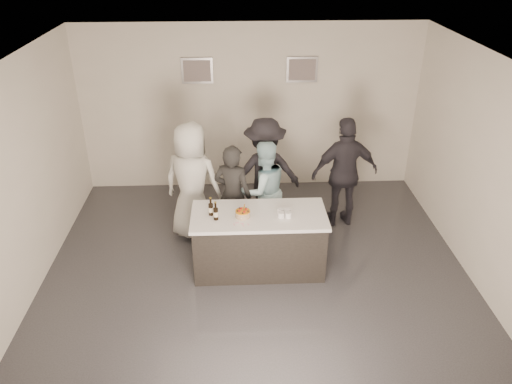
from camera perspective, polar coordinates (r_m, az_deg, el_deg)
The scene contains 19 objects.
floor at distance 7.08m, azimuth 0.18°, elevation -10.17°, with size 6.00×6.00×0.00m, color #3D3D42.
ceiling at distance 5.72m, azimuth 0.22°, elevation 14.11°, with size 6.00×6.00×0.00m, color white.
wall_back at distance 9.02m, azimuth -0.69°, elevation 9.50°, with size 6.00×0.04×3.00m, color silver.
wall_front at distance 3.86m, azimuth 2.39°, elevation -20.39°, with size 6.00×0.04×3.00m, color silver.
wall_left at distance 6.82m, azimuth -25.85°, elevation 0.09°, with size 0.04×6.00×3.00m, color silver.
wall_right at distance 7.05m, azimuth 25.36°, elevation 1.09°, with size 0.04×6.00×3.00m, color silver.
picture_left at distance 8.81m, azimuth -6.74°, elevation 13.61°, with size 0.54×0.04×0.44m, color #B2B2B7.
picture_right at distance 8.86m, azimuth 5.28°, elevation 13.77°, with size 0.54×0.04×0.44m, color #B2B2B7.
bar_counter at distance 7.07m, azimuth 0.33°, elevation -5.67°, with size 1.86×0.86×0.90m, color white.
cake at distance 6.75m, azimuth -1.52°, elevation -2.57°, with size 0.20×0.20×0.08m, color orange.
beer_bottle_a at distance 6.78m, azimuth -5.19°, elevation -1.67°, with size 0.07×0.07×0.26m, color black.
beer_bottle_b at distance 6.67m, azimuth -4.63°, elevation -2.18°, with size 0.07×0.07×0.26m, color black.
tumbler_cluster at distance 6.79m, azimuth 3.25°, elevation -2.40°, with size 0.19×0.19×0.08m, color orange.
candles at distance 6.61m, azimuth -1.69°, elevation -3.68°, with size 0.24×0.08×0.01m, color pink.
person_main_black at distance 7.49m, azimuth -2.68°, elevation -0.39°, with size 0.59×0.39×1.62m, color black.
person_main_blue at distance 7.64m, azimuth 0.86°, elevation 0.18°, with size 0.78×0.61×1.61m, color #B3E1EA.
person_guest_left at distance 7.66m, azimuth -7.31°, elevation 1.16°, with size 0.92×0.60×1.88m, color silver.
person_guest_right at distance 8.05m, azimuth 10.11°, elevation 2.16°, with size 1.08×0.45×1.84m, color #2F2D35.
person_guest_back at distance 8.01m, azimuth 1.00°, elevation 2.34°, with size 1.16×0.67×1.80m, color black.
Camera 1 is at (-0.26, -5.54, 4.39)m, focal length 35.00 mm.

